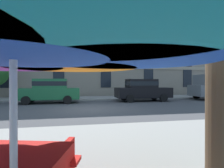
{
  "coord_description": "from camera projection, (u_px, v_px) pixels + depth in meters",
  "views": [
    {
      "loc": [
        -1.01,
        -10.62,
        1.49
      ],
      "look_at": [
        1.88,
        3.2,
        1.4
      ],
      "focal_mm": 29.95,
      "sensor_mm": 36.0,
      "label": 1
    }
  ],
  "objects": [
    {
      "name": "patio_umbrella",
      "position": [
        13.0,
        27.0,
        1.48
      ],
      "size": [
        3.47,
        3.22,
        2.27
      ],
      "color": "silver",
      "rests_on": "ground"
    },
    {
      "name": "sedan_black",
      "position": [
        142.0,
        89.0,
        15.15
      ],
      "size": [
        4.4,
        1.98,
        1.78
      ],
      "color": "black",
      "rests_on": "ground"
    },
    {
      "name": "sedan_green",
      "position": [
        49.0,
        90.0,
        13.67
      ],
      "size": [
        4.4,
        1.98,
        1.78
      ],
      "color": "#195933",
      "rests_on": "ground"
    },
    {
      "name": "apartment_building",
      "position": [
        81.0,
        47.0,
        25.24
      ],
      "size": [
        38.79,
        12.08,
        12.8
      ],
      "color": "gray",
      "rests_on": "ground"
    },
    {
      "name": "pickup_gray",
      "position": [
        217.0,
        88.0,
        16.58
      ],
      "size": [
        5.1,
        2.12,
        2.2
      ],
      "color": "slate",
      "rests_on": "ground"
    },
    {
      "name": "ground_plane",
      "position": [
        91.0,
        109.0,
        10.61
      ],
      "size": [
        120.0,
        120.0,
        0.0
      ],
      "primitive_type": "plane",
      "color": "#424244"
    },
    {
      "name": "sidewalk_far",
      "position": [
        84.0,
        98.0,
        17.26
      ],
      "size": [
        56.0,
        3.6,
        0.12
      ],
      "primitive_type": "cube",
      "color": "gray",
      "rests_on": "ground"
    }
  ]
}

